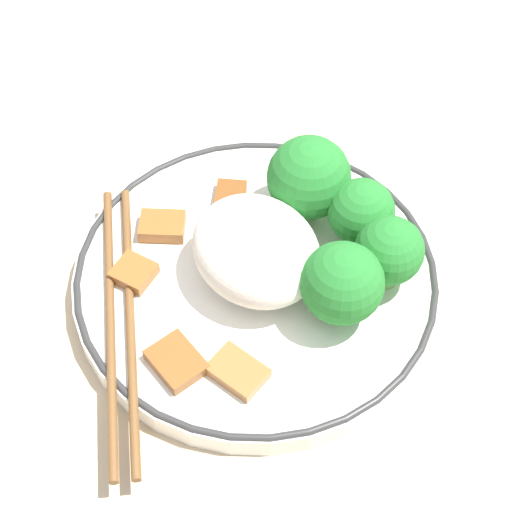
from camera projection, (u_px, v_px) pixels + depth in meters
name	position (u px, v px, depth m)	size (l,w,h in m)	color
ground_plane	(256.00, 288.00, 0.60)	(3.00, 3.00, 0.00)	#C6B28E
plate	(256.00, 279.00, 0.59)	(0.25, 0.25, 0.02)	white
rice_mound	(248.00, 250.00, 0.56)	(0.08, 0.09, 0.05)	white
broccoli_back_left	(342.00, 283.00, 0.54)	(0.05, 0.05, 0.06)	#72AD4C
broccoli_back_center	(389.00, 252.00, 0.56)	(0.05, 0.05, 0.05)	#72AD4C
broccoli_back_right	(361.00, 212.00, 0.58)	(0.05, 0.05, 0.05)	#72AD4C
broccoli_mid_left	(309.00, 178.00, 0.59)	(0.06, 0.06, 0.07)	#72AD4C
meat_near_front	(238.00, 371.00, 0.53)	(0.03, 0.04, 0.01)	#9E6633
meat_near_left	(177.00, 362.00, 0.54)	(0.03, 0.04, 0.01)	brown
meat_near_right	(134.00, 273.00, 0.58)	(0.03, 0.03, 0.01)	#995B28
meat_near_back	(230.00, 202.00, 0.62)	(0.04, 0.04, 0.01)	brown
meat_on_rice_edge	(162.00, 226.00, 0.60)	(0.04, 0.04, 0.01)	#995B28
chopsticks	(120.00, 320.00, 0.56)	(0.13, 0.20, 0.01)	brown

